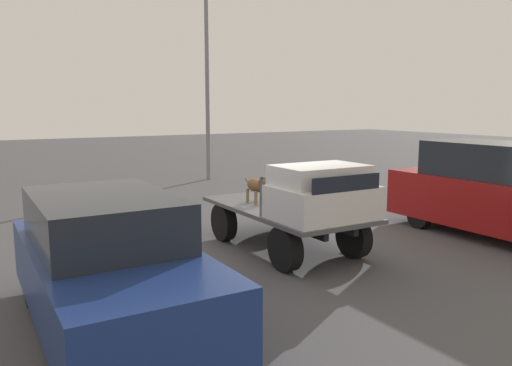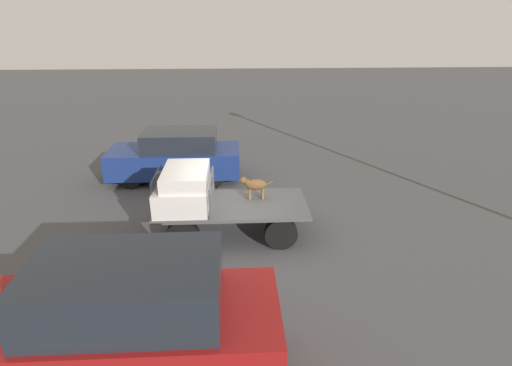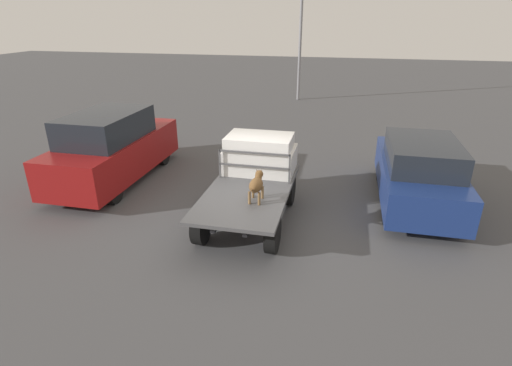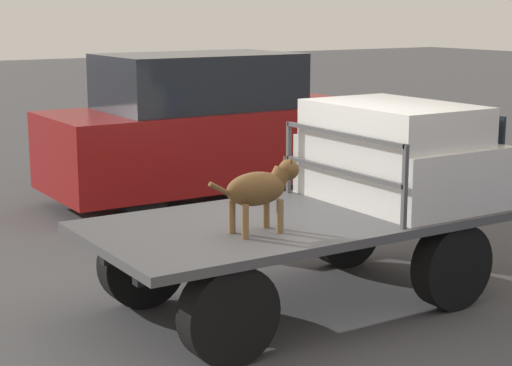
{
  "view_description": "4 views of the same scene",
  "coord_description": "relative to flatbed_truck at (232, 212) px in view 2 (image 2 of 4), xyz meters",
  "views": [
    {
      "loc": [
        8.22,
        -5.53,
        2.87
      ],
      "look_at": [
        -0.64,
        -0.31,
        1.29
      ],
      "focal_mm": 35.0,
      "sensor_mm": 36.0,
      "label": 1
    },
    {
      "loc": [
        -0.13,
        9.3,
        5.19
      ],
      "look_at": [
        -0.64,
        -0.31,
        1.29
      ],
      "focal_mm": 28.0,
      "sensor_mm": 36.0,
      "label": 2
    },
    {
      "loc": [
        -8.32,
        -2.05,
        4.65
      ],
      "look_at": [
        -0.64,
        -0.31,
        1.29
      ],
      "focal_mm": 28.0,
      "sensor_mm": 36.0,
      "label": 3
    },
    {
      "loc": [
        -4.36,
        -6.18,
        2.71
      ],
      "look_at": [
        -0.64,
        -0.31,
        1.29
      ],
      "focal_mm": 60.0,
      "sensor_mm": 36.0,
      "label": 4
    }
  ],
  "objects": [
    {
      "name": "dog",
      "position": [
        -0.58,
        -0.31,
        0.63
      ],
      "size": [
        0.9,
        0.28,
        0.63
      ],
      "rotation": [
        0.0,
        0.0,
        0.05
      ],
      "color": "brown",
      "rests_on": "flatbed_truck"
    },
    {
      "name": "parked_pickup_far",
      "position": [
        1.64,
        4.52,
        0.4
      ],
      "size": [
        4.87,
        1.88,
        2.09
      ],
      "rotation": [
        0.0,
        0.0,
        0.18
      ],
      "color": "black",
      "rests_on": "ground"
    },
    {
      "name": "truck_headboard",
      "position": [
        0.5,
        0.0,
        0.74
      ],
      "size": [
        0.04,
        1.78,
        0.73
      ],
      "color": "#4C4C4F",
      "rests_on": "flatbed_truck"
    },
    {
      "name": "flatbed_truck",
      "position": [
        0.0,
        0.0,
        0.0
      ],
      "size": [
        3.83,
        1.9,
        0.86
      ],
      "color": "black",
      "rests_on": "ground"
    },
    {
      "name": "truck_cab",
      "position": [
        1.19,
        0.0,
        0.71
      ],
      "size": [
        1.3,
        1.78,
        0.96
      ],
      "color": "silver",
      "rests_on": "flatbed_truck"
    },
    {
      "name": "ground_plane",
      "position": [
        0.0,
        0.0,
        -0.61
      ],
      "size": [
        80.0,
        80.0,
        0.0
      ],
      "primitive_type": "plane",
      "color": "#474749"
    },
    {
      "name": "parked_sedan",
      "position": [
        1.94,
        -4.02,
        0.25
      ],
      "size": [
        4.47,
        1.84,
        1.75
      ],
      "rotation": [
        0.0,
        0.0,
        0.02
      ],
      "color": "black",
      "rests_on": "ground"
    }
  ]
}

